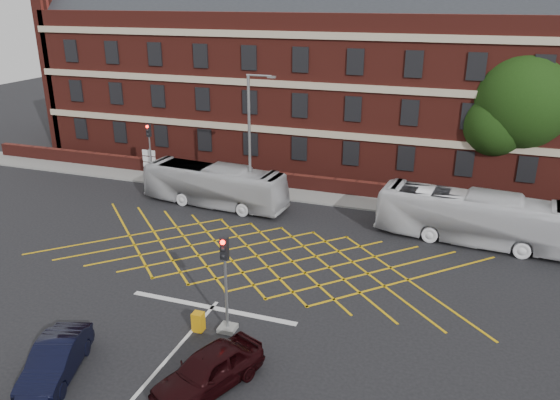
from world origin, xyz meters
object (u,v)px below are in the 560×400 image
(direction_signs, at_px, (149,159))
(utility_cabinet, at_px, (198,322))
(traffic_light_far, at_px, (151,157))
(bus_right, at_px, (472,217))
(deciduous_tree, at_px, (520,107))
(bus_left, at_px, (215,185))
(car_navy, at_px, (55,360))
(traffic_light_near, at_px, (226,293))
(car_maroon, at_px, (208,370))
(street_lamp, at_px, (251,166))

(direction_signs, relative_size, utility_cabinet, 2.63)
(traffic_light_far, distance_m, utility_cabinet, 20.99)
(bus_right, bearing_deg, deciduous_tree, -7.92)
(bus_left, bearing_deg, utility_cabinet, -152.08)
(bus_right, height_order, direction_signs, bus_right)
(car_navy, height_order, direction_signs, direction_signs)
(deciduous_tree, xyz_separation_m, traffic_light_near, (-11.71, -22.39, -4.31))
(bus_left, relative_size, utility_cabinet, 11.86)
(car_maroon, bearing_deg, bus_left, 137.87)
(traffic_light_near, bearing_deg, utility_cabinet, -161.02)
(car_navy, height_order, deciduous_tree, deciduous_tree)
(bus_left, relative_size, street_lamp, 1.14)
(car_navy, distance_m, utility_cabinet, 5.62)
(traffic_light_far, relative_size, direction_signs, 1.94)
(traffic_light_far, height_order, direction_signs, traffic_light_far)
(bus_left, distance_m, car_maroon, 18.23)
(bus_right, bearing_deg, street_lamp, 93.38)
(deciduous_tree, xyz_separation_m, traffic_light_far, (-25.39, -6.01, -4.31))
(bus_left, relative_size, traffic_light_near, 2.32)
(direction_signs, bearing_deg, street_lamp, -20.61)
(car_navy, relative_size, utility_cabinet, 4.95)
(car_navy, bearing_deg, utility_cabinet, 32.02)
(utility_cabinet, bearing_deg, traffic_light_far, 126.77)
(bus_right, relative_size, traffic_light_near, 2.47)
(traffic_light_near, bearing_deg, car_navy, -134.99)
(traffic_light_near, relative_size, street_lamp, 0.49)
(deciduous_tree, bearing_deg, bus_left, -153.26)
(deciduous_tree, distance_m, direction_signs, 26.87)
(direction_signs, bearing_deg, car_navy, -66.37)
(car_maroon, bearing_deg, bus_right, 85.11)
(bus_left, relative_size, deciduous_tree, 0.99)
(car_maroon, relative_size, deciduous_tree, 0.44)
(traffic_light_near, xyz_separation_m, direction_signs, (-14.17, 16.90, -0.39))
(street_lamp, relative_size, direction_signs, 3.96)
(traffic_light_near, distance_m, traffic_light_far, 21.34)
(bus_left, height_order, street_lamp, street_lamp)
(street_lamp, bearing_deg, car_maroon, -72.96)
(bus_left, relative_size, direction_signs, 4.50)
(car_maroon, distance_m, traffic_light_far, 24.62)
(car_navy, xyz_separation_m, traffic_light_near, (4.72, 4.72, 1.08))
(bus_right, xyz_separation_m, deciduous_tree, (2.37, 9.78, 4.60))
(bus_left, height_order, car_navy, bus_left)
(bus_right, height_order, utility_cabinet, bus_right)
(traffic_light_far, relative_size, utility_cabinet, 5.12)
(deciduous_tree, distance_m, traffic_light_far, 26.45)
(traffic_light_far, bearing_deg, traffic_light_near, -50.13)
(deciduous_tree, bearing_deg, car_maroon, -112.77)
(street_lamp, distance_m, utility_cabinet, 14.14)
(deciduous_tree, height_order, direction_signs, deciduous_tree)
(car_maroon, height_order, deciduous_tree, deciduous_tree)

